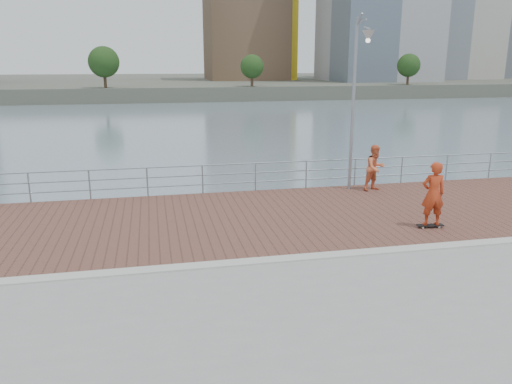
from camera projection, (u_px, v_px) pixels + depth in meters
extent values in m
plane|color=slate|center=(272.00, 332.00, 13.15)|extent=(400.00, 400.00, 0.00)
cube|color=brown|center=(246.00, 218.00, 16.04)|extent=(40.00, 6.80, 0.02)
cube|color=#B7B5AD|center=(272.00, 260.00, 12.63)|extent=(40.00, 0.40, 0.06)
cube|color=#4C5142|center=(160.00, 83.00, 128.75)|extent=(320.00, 95.00, 2.50)
cylinder|color=#8C9EA8|center=(29.00, 188.00, 17.69)|extent=(0.06, 0.06, 1.10)
cylinder|color=#8C9EA8|center=(90.00, 185.00, 18.10)|extent=(0.06, 0.06, 1.10)
cylinder|color=#8C9EA8|center=(147.00, 182.00, 18.51)|extent=(0.06, 0.06, 1.10)
cylinder|color=#8C9EA8|center=(203.00, 180.00, 18.92)|extent=(0.06, 0.06, 1.10)
cylinder|color=#8C9EA8|center=(255.00, 177.00, 19.32)|extent=(0.06, 0.06, 1.10)
cylinder|color=#8C9EA8|center=(306.00, 175.00, 19.73)|extent=(0.06, 0.06, 1.10)
cylinder|color=#8C9EA8|center=(355.00, 172.00, 20.14)|extent=(0.06, 0.06, 1.10)
cylinder|color=#8C9EA8|center=(401.00, 170.00, 20.55)|extent=(0.06, 0.06, 1.10)
cylinder|color=#8C9EA8|center=(446.00, 168.00, 20.95)|extent=(0.06, 0.06, 1.10)
cylinder|color=#8C9EA8|center=(490.00, 166.00, 21.36)|extent=(0.06, 0.06, 1.10)
cylinder|color=#8C9EA8|center=(229.00, 164.00, 18.98)|extent=(39.00, 0.05, 0.05)
cylinder|color=#8C9EA8|center=(229.00, 174.00, 19.08)|extent=(39.00, 0.05, 0.05)
cylinder|color=#8C9EA8|center=(229.00, 183.00, 19.17)|extent=(39.00, 0.05, 0.05)
cylinder|color=gray|center=(353.00, 110.00, 18.93)|extent=(0.12, 0.12, 6.23)
cylinder|color=gray|center=(363.00, 23.00, 17.64)|extent=(0.07, 1.04, 0.07)
cone|color=#B2B2AD|center=(369.00, 28.00, 17.20)|extent=(0.46, 0.46, 0.36)
cube|color=black|center=(430.00, 225.00, 15.11)|extent=(0.81, 0.30, 0.03)
cylinder|color=beige|center=(423.00, 228.00, 15.03)|extent=(0.07, 0.05, 0.06)
cylinder|color=beige|center=(439.00, 227.00, 15.07)|extent=(0.07, 0.05, 0.06)
cylinder|color=beige|center=(421.00, 226.00, 15.16)|extent=(0.07, 0.05, 0.06)
cylinder|color=beige|center=(437.00, 226.00, 15.21)|extent=(0.07, 0.05, 0.06)
imported|color=#B33517|center=(433.00, 194.00, 14.85)|extent=(0.76, 0.55, 1.95)
imported|color=#EA7145|center=(375.00, 168.00, 19.27)|extent=(1.02, 0.89, 1.78)
cube|color=brown|center=(245.00, 14.00, 116.73)|extent=(18.00, 18.00, 30.14)
cylinder|color=#473323|center=(105.00, 76.00, 82.89)|extent=(0.50, 0.50, 3.95)
sphere|color=#193814|center=(104.00, 62.00, 82.31)|extent=(5.08, 5.08, 5.08)
cylinder|color=#473323|center=(252.00, 77.00, 87.94)|extent=(0.50, 0.50, 3.21)
sphere|color=#193814|center=(252.00, 66.00, 87.48)|extent=(4.12, 4.12, 4.12)
cylinder|color=#473323|center=(408.00, 76.00, 93.88)|extent=(0.50, 0.50, 3.33)
sphere|color=#193814|center=(409.00, 65.00, 93.39)|extent=(4.29, 4.29, 4.29)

